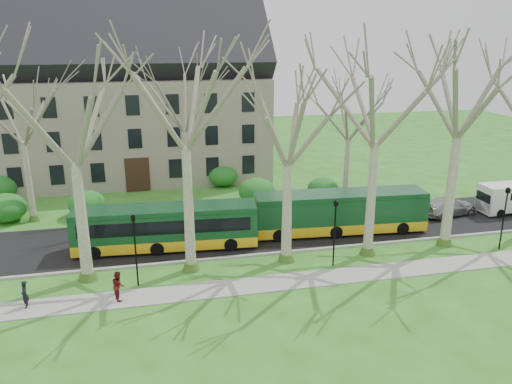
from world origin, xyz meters
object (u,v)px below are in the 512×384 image
Objects in this scene: bus_lead at (166,227)px; sedan at (448,206)px; bus_follow at (340,212)px; pedestrian_a at (25,294)px; pedestrian_b at (118,285)px.

bus_lead reaches higher than sedan.
bus_follow is (12.56, 0.21, 0.04)m from bus_lead.
pedestrian_a reaches higher than sedan.
pedestrian_a is at bearing 69.69° from pedestrian_b.
sedan is 3.01× the size of pedestrian_b.
bus_lead is at bearing -42.10° from pedestrian_b.
sedan is at bearing 98.00° from pedestrian_a.
pedestrian_b is (-15.48, -6.72, -0.74)m from bus_follow.
pedestrian_b reaches higher than pedestrian_a.
pedestrian_b is (-25.42, -8.26, 0.11)m from sedan.
bus_lead is 2.45× the size of sedan.
bus_lead reaches higher than pedestrian_b.
bus_follow is 8.32× the size of pedestrian_a.
pedestrian_a is (-30.23, -8.06, 0.03)m from sedan.
pedestrian_b is (4.81, -0.20, 0.07)m from pedestrian_a.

